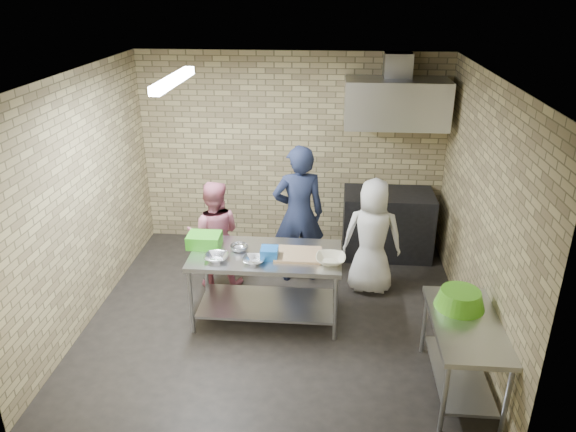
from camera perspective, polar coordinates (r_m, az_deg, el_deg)
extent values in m
plane|color=black|center=(6.35, -1.07, -10.26)|extent=(4.20, 4.20, 0.00)
plane|color=black|center=(5.34, -1.29, 14.59)|extent=(4.20, 4.20, 0.00)
cube|color=tan|center=(7.59, 0.38, 6.83)|extent=(4.20, 0.06, 2.70)
cube|color=tan|center=(3.95, -4.17, -10.04)|extent=(4.20, 0.06, 2.70)
cube|color=tan|center=(6.27, -20.64, 1.62)|extent=(0.06, 4.00, 2.70)
cube|color=tan|center=(5.89, 19.62, 0.36)|extent=(0.06, 4.00, 2.70)
cube|color=silver|center=(6.09, -2.27, -7.35)|extent=(1.63, 0.82, 0.82)
cube|color=silver|center=(5.36, 17.76, -13.87)|extent=(0.60, 1.20, 0.75)
cube|color=black|center=(7.59, 10.37, -0.80)|extent=(1.20, 0.70, 0.90)
cube|color=silver|center=(7.14, 11.30, 11.53)|extent=(1.30, 0.60, 0.60)
cube|color=#A5A8AD|center=(7.21, 11.47, 15.27)|extent=(0.35, 0.30, 0.30)
cube|color=#3F2B19|center=(7.40, 13.39, 10.33)|extent=(0.80, 0.20, 0.04)
cube|color=white|center=(5.54, -11.93, 13.81)|extent=(0.10, 1.25, 0.08)
cube|color=green|center=(6.08, -8.78, -2.53)|extent=(0.36, 0.27, 0.14)
cube|color=blue|center=(5.77, -1.97, -3.91)|extent=(0.18, 0.18, 0.12)
cube|color=tan|center=(5.83, 1.06, -4.05)|extent=(0.50, 0.38, 0.03)
imported|color=silver|center=(5.78, -7.52, -4.36)|extent=(0.26, 0.26, 0.06)
imported|color=#AEAFB5|center=(5.96, -5.15, -3.34)|extent=(0.20, 0.20, 0.06)
imported|color=silver|center=(5.69, -3.61, -4.67)|extent=(0.24, 0.24, 0.06)
imported|color=beige|center=(5.70, 4.50, -4.56)|extent=(0.32, 0.32, 0.08)
cylinder|color=#B22619|center=(7.34, 11.51, 11.28)|extent=(0.07, 0.07, 0.18)
cylinder|color=green|center=(7.40, 14.63, 10.98)|extent=(0.06, 0.06, 0.15)
imported|color=black|center=(6.67, 1.12, 0.15)|extent=(0.72, 0.56, 1.76)
imported|color=#C4687E|center=(6.65, -7.75, -2.00)|extent=(0.71, 0.57, 1.38)
imported|color=white|center=(6.56, 8.84, -2.16)|extent=(0.73, 0.51, 1.43)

